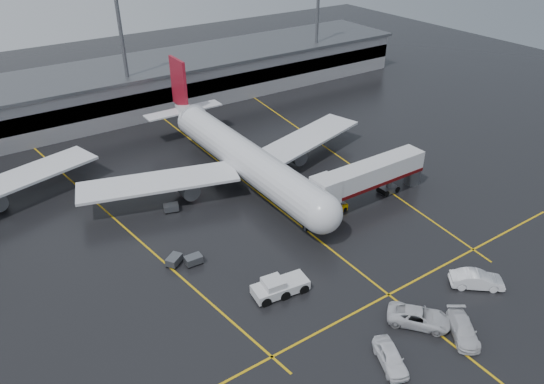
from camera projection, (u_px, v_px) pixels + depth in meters
ground at (276, 206)px, 71.18m from camera, size 220.00×220.00×0.00m
apron_line_centre at (276, 206)px, 71.18m from camera, size 0.25×90.00×0.02m
apron_line_stop at (389, 295)px, 55.48m from camera, size 60.00×0.25×0.02m
apron_line_left at (113, 218)px, 68.68m from camera, size 9.99×69.35×0.02m
apron_line_right at (329, 150)px, 86.98m from camera, size 7.57×69.64×0.02m
terminal at (144, 85)px, 103.19m from camera, size 122.00×19.00×8.60m
light_mast_mid at (123, 45)px, 91.38m from camera, size 3.00×1.20×25.45m
light_mast_right at (317, 16)px, 113.05m from camera, size 3.00×1.20×25.45m
main_airliner at (240, 154)px, 75.96m from camera, size 48.80×45.60×14.10m
jet_bridge at (370, 176)px, 70.62m from camera, size 19.90×3.40×6.05m
pushback_tractor at (279, 287)px, 55.24m from camera, size 6.51×3.38×2.23m
belt_loader at (336, 208)px, 69.80m from camera, size 3.19×1.51×2.01m
service_van_a at (419, 317)px, 51.33m from camera, size 6.31×6.74×1.76m
service_van_b at (463, 329)px, 49.99m from camera, size 4.95×5.80×1.60m
service_van_c at (477, 280)px, 56.18m from camera, size 5.80×5.26×1.92m
service_van_d at (391, 357)px, 46.91m from camera, size 3.81×5.45×1.72m
baggage_cart_a at (194, 260)px, 59.80m from camera, size 2.06×1.39×1.12m
baggage_cart_b at (174, 260)px, 59.76m from camera, size 2.38×2.21×1.12m
baggage_cart_c at (171, 207)px, 69.78m from camera, size 2.29×1.82×1.12m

